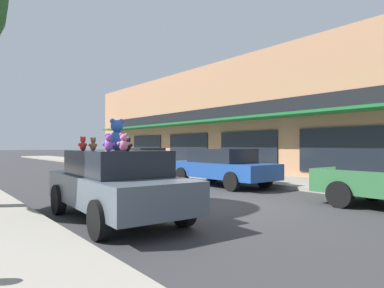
{
  "coord_description": "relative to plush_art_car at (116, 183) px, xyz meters",
  "views": [
    {
      "loc": [
        -6.2,
        -7.02,
        1.61
      ],
      "look_at": [
        0.12,
        1.09,
        1.65
      ],
      "focal_mm": 32.0,
      "sensor_mm": 36.0,
      "label": 1
    }
  ],
  "objects": [
    {
      "name": "sidewalk_far",
      "position": [
        9.0,
        0.18,
        -0.73
      ],
      "size": [
        3.59,
        90.0,
        0.14
      ],
      "color": "gray",
      "rests_on": "ground_plane"
    },
    {
      "name": "teddy_bear_teal",
      "position": [
        -0.46,
        0.73,
        0.84
      ],
      "size": [
        0.21,
        0.18,
        0.29
      ],
      "rotation": [
        0.0,
        0.0,
        3.7
      ],
      "color": "teal",
      "rests_on": "plush_art_car"
    },
    {
      "name": "teddy_bear_brown",
      "position": [
        -0.46,
        0.12,
        0.84
      ],
      "size": [
        0.21,
        0.14,
        0.28
      ],
      "rotation": [
        0.0,
        0.0,
        3.35
      ],
      "color": "olive",
      "rests_on": "plush_art_car"
    },
    {
      "name": "teddy_bear_giant",
      "position": [
        0.12,
        0.21,
        1.04
      ],
      "size": [
        0.53,
        0.34,
        0.71
      ],
      "rotation": [
        0.0,
        0.0,
        3.0
      ],
      "color": "blue",
      "rests_on": "plush_art_car"
    },
    {
      "name": "teddy_bear_white",
      "position": [
        0.32,
        0.43,
        0.87
      ],
      "size": [
        0.25,
        0.24,
        0.36
      ],
      "rotation": [
        0.0,
        0.0,
        2.42
      ],
      "color": "white",
      "rests_on": "plush_art_car"
    },
    {
      "name": "teddy_bear_purple",
      "position": [
        -0.61,
        -0.97,
        0.85
      ],
      "size": [
        0.24,
        0.2,
        0.32
      ],
      "rotation": [
        0.0,
        0.0,
        2.57
      ],
      "color": "purple",
      "rests_on": "plush_art_car"
    },
    {
      "name": "teddy_bear_red",
      "position": [
        -0.61,
        0.31,
        0.85
      ],
      "size": [
        0.23,
        0.16,
        0.3
      ],
      "rotation": [
        0.0,
        0.0,
        3.47
      ],
      "color": "red",
      "rests_on": "plush_art_car"
    },
    {
      "name": "plush_art_car",
      "position": [
        0.0,
        0.0,
        0.0
      ],
      "size": [
        2.09,
        4.4,
        1.5
      ],
      "rotation": [
        0.0,
        0.0,
        -0.05
      ],
      "color": "#4C5660",
      "rests_on": "ground_plane"
    },
    {
      "name": "teddy_bear_black",
      "position": [
        -0.15,
        -0.84,
        0.83
      ],
      "size": [
        0.17,
        0.19,
        0.27
      ],
      "rotation": [
        0.0,
        0.0,
        2.23
      ],
      "color": "black",
      "rests_on": "plush_art_car"
    },
    {
      "name": "teddy_bear_cream",
      "position": [
        0.05,
        -0.37,
        0.84
      ],
      "size": [
        0.23,
        0.15,
        0.3
      ],
      "rotation": [
        0.0,
        0.0,
        3.36
      ],
      "color": "beige",
      "rests_on": "plush_art_car"
    },
    {
      "name": "parked_car_far_center",
      "position": [
        6.11,
        3.26,
        -0.01
      ],
      "size": [
        1.95,
        4.77,
        1.48
      ],
      "color": "#1E4793",
      "rests_on": "ground_plane"
    },
    {
      "name": "parked_car_far_right",
      "position": [
        6.11,
        9.7,
        0.01
      ],
      "size": [
        1.91,
        4.09,
        1.48
      ],
      "color": "silver",
      "rests_on": "ground_plane"
    },
    {
      "name": "storefront_row",
      "position": [
        17.17,
        8.9,
        2.56
      ],
      "size": [
        14.19,
        32.67,
        6.72
      ],
      "color": "tan",
      "rests_on": "ground_plane"
    },
    {
      "name": "teddy_bear_pink",
      "position": [
        -0.28,
        -0.92,
        0.86
      ],
      "size": [
        0.26,
        0.17,
        0.34
      ],
      "rotation": [
        0.0,
        0.0,
        2.9
      ],
      "color": "pink",
      "rests_on": "plush_art_car"
    },
    {
      "name": "ground_plane",
      "position": [
        2.96,
        0.18,
        -0.8
      ],
      "size": [
        260.0,
        260.0,
        0.0
      ],
      "primitive_type": "plane",
      "color": "#333335"
    }
  ]
}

